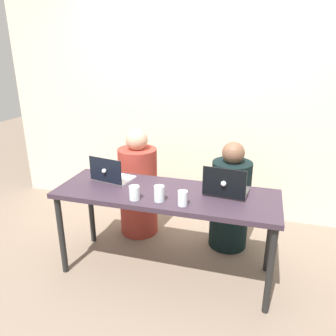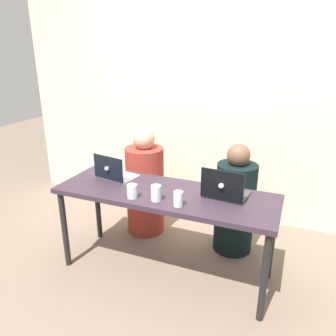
{
  "view_description": "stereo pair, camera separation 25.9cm",
  "coord_description": "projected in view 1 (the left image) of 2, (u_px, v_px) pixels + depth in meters",
  "views": [
    {
      "loc": [
        0.68,
        -2.28,
        1.81
      ],
      "look_at": [
        0.0,
        0.06,
        0.93
      ],
      "focal_mm": 35.0,
      "sensor_mm": 36.0,
      "label": 1
    },
    {
      "loc": [
        0.93,
        -2.19,
        1.81
      ],
      "look_at": [
        0.0,
        0.06,
        0.93
      ],
      "focal_mm": 35.0,
      "sensor_mm": 36.0,
      "label": 2
    }
  ],
  "objects": [
    {
      "name": "laptop_back_left",
      "position": [
        111.0,
        175.0,
        2.8
      ],
      "size": [
        0.36,
        0.29,
        0.22
      ],
      "rotation": [
        0.0,
        0.0,
        2.95
      ],
      "color": "silver",
      "rests_on": "desk"
    },
    {
      "name": "water_glass_left",
      "position": [
        134.0,
        194.0,
        2.45
      ],
      "size": [
        0.08,
        0.08,
        0.11
      ],
      "color": "silver",
      "rests_on": "desk"
    },
    {
      "name": "back_wall",
      "position": [
        199.0,
        100.0,
        3.55
      ],
      "size": [
        4.6,
        0.1,
        2.61
      ],
      "primitive_type": "cube",
      "color": "beige",
      "rests_on": "ground"
    },
    {
      "name": "laptop_back_right",
      "position": [
        226.0,
        188.0,
        2.53
      ],
      "size": [
        0.35,
        0.3,
        0.24
      ],
      "rotation": [
        0.0,
        0.0,
        3.05
      ],
      "color": "#3A3736",
      "rests_on": "desk"
    },
    {
      "name": "water_glass_right",
      "position": [
        183.0,
        199.0,
        2.36
      ],
      "size": [
        0.07,
        0.07,
        0.11
      ],
      "color": "silver",
      "rests_on": "desk"
    },
    {
      "name": "water_glass_center",
      "position": [
        159.0,
        195.0,
        2.43
      ],
      "size": [
        0.08,
        0.08,
        0.12
      ],
      "color": "silver",
      "rests_on": "desk"
    },
    {
      "name": "ground_plane",
      "position": [
        166.0,
        270.0,
        2.86
      ],
      "size": [
        12.0,
        12.0,
        0.0
      ],
      "primitive_type": "plane",
      "color": "#746353"
    },
    {
      "name": "desk",
      "position": [
        166.0,
        200.0,
        2.63
      ],
      "size": [
        1.77,
        0.6,
        0.75
      ],
      "color": "#332632",
      "rests_on": "ground"
    },
    {
      "name": "person_on_left",
      "position": [
        138.0,
        188.0,
        3.32
      ],
      "size": [
        0.42,
        0.42,
        1.1
      ],
      "rotation": [
        0.0,
        0.0,
        3.04
      ],
      "color": "maroon",
      "rests_on": "ground"
    },
    {
      "name": "person_on_right",
      "position": [
        230.0,
        202.0,
        3.09
      ],
      "size": [
        0.38,
        0.38,
        1.05
      ],
      "rotation": [
        0.0,
        0.0,
        3.09
      ],
      "color": "black",
      "rests_on": "ground"
    }
  ]
}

